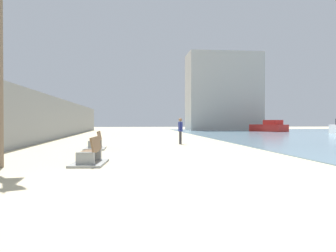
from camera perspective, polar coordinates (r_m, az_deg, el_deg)
name	(u,v)px	position (r m, az deg, el deg)	size (l,w,h in m)	color
ground_plane	(142,140)	(27.29, -4.40, -2.37)	(120.00, 120.00, 0.00)	#C6B793
seawall	(45,118)	(28.00, -19.93, 1.28)	(0.80, 64.00, 3.54)	gray
bench_near	(90,158)	(12.32, -12.96, -5.22)	(1.25, 2.18, 0.98)	gray
bench_far	(96,145)	(18.86, -12.07, -3.12)	(1.12, 2.11, 0.98)	gray
person_walking	(180,129)	(22.30, 2.10, -0.48)	(0.26, 0.51, 1.73)	#333338
boat_outer	(269,127)	(50.61, 16.66, -0.16)	(4.53, 5.65, 1.65)	red
harbor_building	(223,92)	(57.57, 9.29, 5.64)	(12.00, 6.00, 12.72)	#ADAAA3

